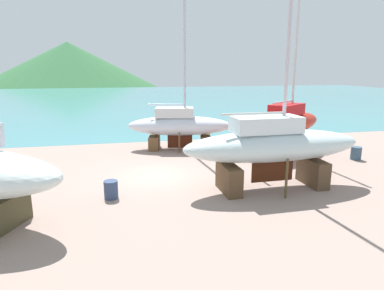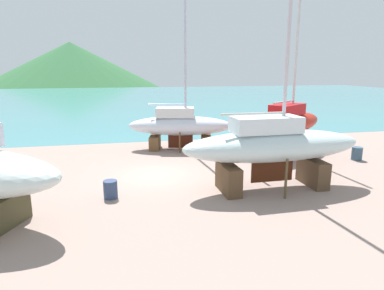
{
  "view_description": "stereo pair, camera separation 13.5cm",
  "coord_description": "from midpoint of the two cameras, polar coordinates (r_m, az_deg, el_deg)",
  "views": [
    {
      "loc": [
        -1.82,
        -17.77,
        5.79
      ],
      "look_at": [
        2.15,
        0.24,
        1.56
      ],
      "focal_mm": 31.47,
      "sensor_mm": 36.0,
      "label": 1
    },
    {
      "loc": [
        -1.69,
        -17.8,
        5.79
      ],
      "look_at": [
        2.15,
        0.24,
        1.56
      ],
      "focal_mm": 31.47,
      "sensor_mm": 36.0,
      "label": 2
    }
  ],
  "objects": [
    {
      "name": "sea_water",
      "position": [
        66.66,
        -10.56,
        7.7
      ],
      "size": [
        150.47,
        79.49,
        0.01
      ],
      "primitive_type": "cube",
      "color": "teal",
      "rests_on": "ground"
    },
    {
      "name": "sailboat_far_slipway",
      "position": [
        16.6,
        13.74,
        -0.13
      ],
      "size": [
        9.0,
        2.89,
        13.12
      ],
      "rotation": [
        0.0,
        0.0,
        0.02
      ],
      "color": "brown",
      "rests_on": "ground"
    },
    {
      "name": "sailboat_small_center",
      "position": [
        23.51,
        16.24,
        3.36
      ],
      "size": [
        7.34,
        5.98,
        12.37
      ],
      "rotation": [
        0.0,
        0.0,
        0.6
      ],
      "color": "#4F3F23",
      "rests_on": "ground"
    },
    {
      "name": "ground_plane",
      "position": [
        16.55,
        -5.21,
        -7.63
      ],
      "size": [
        44.95,
        44.95,
        0.0
      ],
      "primitive_type": "plane",
      "color": "gray"
    },
    {
      "name": "sailboat_mid_port",
      "position": [
        24.37,
        -1.9,
        3.34
      ],
      "size": [
        7.79,
        3.74,
        11.29
      ],
      "rotation": [
        0.0,
        0.0,
        -0.21
      ],
      "color": "brown",
      "rests_on": "ground"
    },
    {
      "name": "headland_hill",
      "position": [
        157.22,
        -19.6,
        10.06
      ],
      "size": [
        131.78,
        131.78,
        33.46
      ],
      "primitive_type": "cone",
      "color": "#2E6238",
      "rests_on": "ground"
    },
    {
      "name": "barrel_tipped_left",
      "position": [
        24.16,
        26.3,
        -1.3
      ],
      "size": [
        0.72,
        0.72,
        0.84
      ],
      "primitive_type": "cylinder",
      "rotation": [
        0.0,
        0.0,
        0.1
      ],
      "color": "#365166",
      "rests_on": "ground"
    },
    {
      "name": "barrel_ochre",
      "position": [
        15.82,
        -13.41,
        -7.33
      ],
      "size": [
        0.79,
        0.79,
        0.83
      ],
      "primitive_type": "cylinder",
      "rotation": [
        0.0,
        0.0,
        0.32
      ],
      "color": "#334365",
      "rests_on": "ground"
    }
  ]
}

